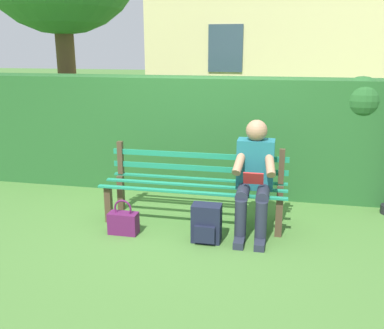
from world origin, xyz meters
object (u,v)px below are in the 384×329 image
object	(u,v)px
park_bench	(195,184)
handbag	(123,222)
person_seated	(254,175)
backpack	(206,223)

from	to	relation	value
park_bench	handbag	bearing A→B (deg)	39.10
park_bench	person_seated	world-z (taller)	person_seated
park_bench	handbag	size ratio (longest dim) A/B	5.40
person_seated	handbag	world-z (taller)	person_seated
backpack	park_bench	bearing A→B (deg)	-67.38
park_bench	backpack	size ratio (longest dim) A/B	5.20
park_bench	person_seated	bearing A→B (deg)	164.93
person_seated	backpack	world-z (taller)	person_seated
person_seated	handbag	distance (m)	1.44
park_bench	handbag	distance (m)	0.89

